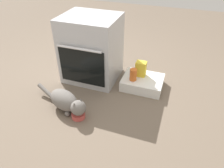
% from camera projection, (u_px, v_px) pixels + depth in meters
% --- Properties ---
extents(ground, '(8.00, 8.00, 0.00)m').
position_uv_depth(ground, '(77.00, 92.00, 2.42)').
color(ground, '#6B5B4C').
extents(oven, '(0.64, 0.59, 0.78)m').
position_uv_depth(oven, '(91.00, 49.00, 2.47)').
color(oven, '#B7BABF').
rests_on(oven, ground).
extents(pantry_cabinet, '(0.47, 0.37, 0.12)m').
position_uv_depth(pantry_cabinet, '(143.00, 82.00, 2.47)').
color(pantry_cabinet, white).
rests_on(pantry_cabinet, ground).
extents(food_bowl, '(0.14, 0.14, 0.08)m').
position_uv_depth(food_bowl, '(78.00, 115.00, 2.07)').
color(food_bowl, '#C64C47').
rests_on(food_bowl, ground).
extents(cat, '(0.70, 0.33, 0.22)m').
position_uv_depth(cat, '(66.00, 101.00, 2.11)').
color(cat, slate).
rests_on(cat, ground).
extents(sauce_jar, '(0.08, 0.08, 0.14)m').
position_uv_depth(sauce_jar, '(133.00, 75.00, 2.37)').
color(sauce_jar, '#D16023').
rests_on(sauce_jar, pantry_cabinet).
extents(snack_bag, '(0.12, 0.09, 0.18)m').
position_uv_depth(snack_bag, '(141.00, 69.00, 2.44)').
color(snack_bag, yellow).
rests_on(snack_bag, pantry_cabinet).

